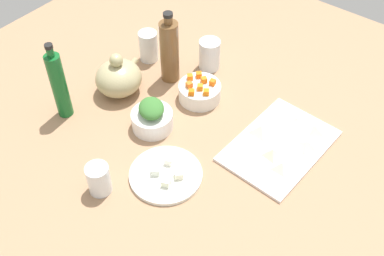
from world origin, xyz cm
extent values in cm
cube|color=#A07857|center=(0.00, 0.00, 1.50)|extent=(190.00, 190.00, 3.00)
cube|color=white|center=(13.80, -22.50, 3.50)|extent=(35.32, 24.91, 1.00)
cylinder|color=white|center=(-15.73, -2.91, 3.60)|extent=(20.87, 20.87, 1.20)
cylinder|color=white|center=(-3.39, 12.94, 5.89)|extent=(12.86, 12.86, 5.78)
cylinder|color=white|center=(16.09, 9.49, 5.78)|extent=(13.89, 13.89, 5.56)
ellipsoid|color=tan|center=(2.37, 32.61, 8.66)|extent=(15.54, 15.11, 11.31)
sphere|color=tan|center=(2.37, 32.61, 16.05)|extent=(4.35, 4.35, 4.35)
cylinder|color=tan|center=(8.98, 32.61, 10.07)|extent=(5.38, 2.00, 3.93)
cylinder|color=#155F27|center=(-16.03, 38.96, 14.40)|extent=(4.83, 4.83, 22.81)
cylinder|color=#155F27|center=(-16.03, 38.96, 27.27)|extent=(2.17, 2.17, 2.92)
cylinder|color=black|center=(-16.03, 38.96, 29.32)|extent=(2.42, 2.42, 1.20)
cylinder|color=brown|center=(18.19, 23.84, 14.04)|extent=(6.31, 6.31, 22.07)
cylinder|color=brown|center=(18.19, 23.84, 26.41)|extent=(2.84, 2.84, 2.68)
cylinder|color=black|center=(18.19, 23.84, 28.36)|extent=(3.16, 3.16, 1.20)
cylinder|color=white|center=(21.56, 36.68, 8.56)|extent=(6.65, 6.65, 11.11)
cylinder|color=white|center=(-30.41, 8.23, 7.63)|extent=(6.46, 6.46, 9.26)
cylinder|color=white|center=(31.18, 16.85, 8.48)|extent=(7.43, 7.43, 10.96)
cube|color=orange|center=(18.29, 9.48, 9.46)|extent=(2.51, 2.51, 1.80)
cube|color=orange|center=(14.73, 8.32, 9.46)|extent=(2.50, 2.50, 1.80)
cube|color=orange|center=(16.61, 13.92, 9.46)|extent=(2.54, 2.54, 1.80)
cube|color=orange|center=(13.47, 11.78, 9.46)|extent=(2.26, 2.26, 1.80)
cube|color=orange|center=(19.30, 12.33, 9.46)|extent=(2.55, 2.55, 1.80)
cube|color=orange|center=(14.00, 5.32, 9.46)|extent=(2.52, 2.52, 1.80)
cube|color=orange|center=(19.08, 6.56, 9.46)|extent=(2.13, 2.13, 1.80)
cube|color=orange|center=(11.10, 8.97, 9.46)|extent=(2.48, 2.48, 1.80)
ellipsoid|color=#397330|center=(-3.39, 12.94, 10.97)|extent=(12.00, 12.18, 4.38)
cube|color=white|center=(-17.52, -0.68, 5.30)|extent=(3.10, 3.10, 2.20)
cube|color=#F7F1CE|center=(-14.45, -6.67, 5.30)|extent=(3.11, 3.11, 2.20)
cube|color=white|center=(-18.72, -5.63, 5.30)|extent=(2.82, 2.82, 2.20)
cube|color=white|center=(-12.31, -1.11, 5.30)|extent=(2.90, 2.90, 2.20)
pyramid|color=beige|center=(8.79, -22.84, 5.22)|extent=(6.53, 6.45, 2.45)
pyramid|color=beige|center=(14.62, -15.40, 5.42)|extent=(8.10, 8.13, 2.85)
pyramid|color=beige|center=(25.10, -27.84, 5.10)|extent=(6.22, 5.86, 2.19)
pyramid|color=beige|center=(24.64, -21.90, 5.14)|extent=(5.47, 4.92, 2.27)
pyramid|color=beige|center=(6.18, -27.64, 5.26)|extent=(6.68, 6.68, 2.51)
pyramid|color=beige|center=(17.70, -29.19, 5.29)|extent=(6.42, 6.48, 2.57)
camera|label=1|loc=(-76.69, -60.50, 110.25)|focal=44.48mm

